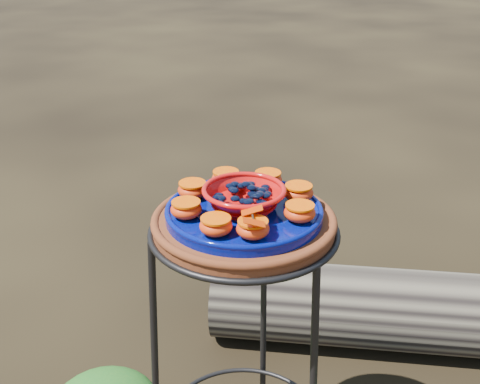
% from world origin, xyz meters
% --- Properties ---
extents(plant_stand, '(0.44, 0.44, 0.70)m').
position_xyz_m(plant_stand, '(0.00, 0.00, 0.35)').
color(plant_stand, black).
rests_on(plant_stand, ground).
extents(terracotta_saucer, '(0.38, 0.38, 0.03)m').
position_xyz_m(terracotta_saucer, '(0.00, 0.00, 0.72)').
color(terracotta_saucer, '#652F0E').
rests_on(terracotta_saucer, plant_stand).
extents(cobalt_plate, '(0.33, 0.33, 0.02)m').
position_xyz_m(cobalt_plate, '(0.00, 0.00, 0.74)').
color(cobalt_plate, '#070340').
rests_on(cobalt_plate, terracotta_saucer).
extents(red_bowl, '(0.16, 0.16, 0.05)m').
position_xyz_m(red_bowl, '(0.00, 0.00, 0.78)').
color(red_bowl, red).
rests_on(red_bowl, cobalt_plate).
extents(glass_gems, '(0.13, 0.13, 0.02)m').
position_xyz_m(glass_gems, '(0.00, 0.00, 0.81)').
color(glass_gems, black).
rests_on(glass_gems, red_bowl).
extents(orange_half_0, '(0.06, 0.06, 0.03)m').
position_xyz_m(orange_half_0, '(0.05, -0.11, 0.77)').
color(orange_half_0, red).
rests_on(orange_half_0, cobalt_plate).
extents(orange_half_1, '(0.06, 0.06, 0.03)m').
position_xyz_m(orange_half_1, '(0.12, -0.02, 0.77)').
color(orange_half_1, red).
rests_on(orange_half_1, cobalt_plate).
extents(orange_half_2, '(0.06, 0.06, 0.03)m').
position_xyz_m(orange_half_2, '(0.10, 0.07, 0.77)').
color(orange_half_2, red).
rests_on(orange_half_2, cobalt_plate).
extents(orange_half_3, '(0.06, 0.06, 0.03)m').
position_xyz_m(orange_half_3, '(0.02, 0.12, 0.77)').
color(orange_half_3, red).
rests_on(orange_half_3, cobalt_plate).
extents(orange_half_4, '(0.06, 0.06, 0.03)m').
position_xyz_m(orange_half_4, '(-0.07, 0.10, 0.77)').
color(orange_half_4, red).
rests_on(orange_half_4, cobalt_plate).
extents(orange_half_5, '(0.06, 0.06, 0.03)m').
position_xyz_m(orange_half_5, '(-0.12, 0.02, 0.77)').
color(orange_half_5, red).
rests_on(orange_half_5, cobalt_plate).
extents(orange_half_6, '(0.06, 0.06, 0.03)m').
position_xyz_m(orange_half_6, '(-0.10, -0.07, 0.77)').
color(orange_half_6, red).
rests_on(orange_half_6, cobalt_plate).
extents(orange_half_7, '(0.06, 0.06, 0.03)m').
position_xyz_m(orange_half_7, '(-0.02, -0.12, 0.77)').
color(orange_half_7, red).
rests_on(orange_half_7, cobalt_plate).
extents(butterfly, '(0.10, 0.08, 0.02)m').
position_xyz_m(butterfly, '(0.05, -0.11, 0.80)').
color(butterfly, '#BD2B00').
rests_on(butterfly, orange_half_0).
extents(driftwood_log, '(1.46, 0.57, 0.27)m').
position_xyz_m(driftwood_log, '(0.47, 0.63, 0.13)').
color(driftwood_log, black).
rests_on(driftwood_log, ground).
extents(foliage_back, '(0.34, 0.34, 0.17)m').
position_xyz_m(foliage_back, '(-0.04, 0.66, 0.08)').
color(foliage_back, '#175419').
rests_on(foliage_back, ground).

